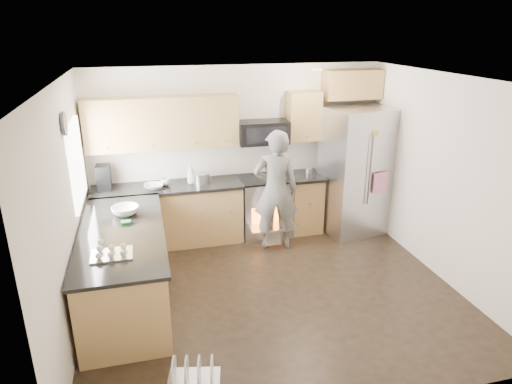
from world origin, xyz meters
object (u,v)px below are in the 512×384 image
object	(u,v)px
dish_rack	(193,377)
stove_range	(264,193)
person	(276,190)
refrigerator	(356,171)

from	to	relation	value
dish_rack	stove_range	bearing A→B (deg)	63.62
stove_range	person	xyz separation A→B (m)	(0.04, -0.49, 0.22)
stove_range	person	size ratio (longest dim) A/B	1.00
refrigerator	dish_rack	xyz separation A→B (m)	(-2.92, -2.78, -0.91)
refrigerator	person	bearing A→B (deg)	-179.79
stove_range	refrigerator	xyz separation A→B (m)	(1.42, -0.24, 0.32)
stove_range	refrigerator	bearing A→B (deg)	-9.70
dish_rack	refrigerator	bearing A→B (deg)	43.63
stove_range	dish_rack	xyz separation A→B (m)	(-1.50, -3.03, -0.60)
stove_range	dish_rack	distance (m)	3.43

